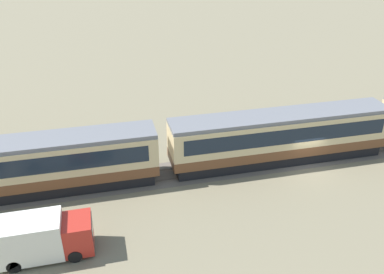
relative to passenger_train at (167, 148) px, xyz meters
name	(u,v)px	position (x,y,z in m)	size (l,w,h in m)	color
ground_plane	(306,167)	(10.98, -1.57, -2.33)	(600.00, 600.00, 0.00)	#7A7056
passenger_train	(167,148)	(0.00, 0.00, 0.00)	(74.96, 2.95, 4.20)	brown
railway_track	(131,179)	(-2.84, 0.00, -2.32)	(147.40, 3.60, 0.04)	#665B51
delivery_truck_red	(41,237)	(-8.56, -6.86, -0.99)	(5.49, 2.16, 2.61)	#B2281E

